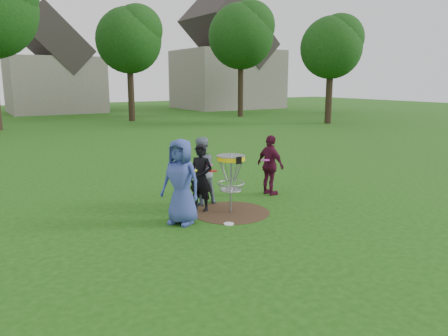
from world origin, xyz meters
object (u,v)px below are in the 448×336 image
player_maroon (270,165)px  player_black (201,178)px  player_blue (181,182)px  player_grey (200,171)px  disc_golf_basket (231,169)px

player_maroon → player_black: bearing=92.2°
player_blue → player_black: size_ratio=1.16×
player_grey → player_maroon: size_ratio=1.04×
player_black → player_grey: bearing=117.1°
player_blue → player_black: 1.02m
player_blue → player_grey: bearing=103.4°
player_black → player_grey: player_grey is taller
player_grey → player_blue: bearing=43.0°
player_black → disc_golf_basket: 0.76m
player_black → disc_golf_basket: player_black is taller
player_blue → disc_golf_basket: bearing=62.0°
player_black → player_maroon: bearing=62.3°
player_black → disc_golf_basket: (0.50, -0.51, 0.23)m
player_blue → player_grey: player_blue is taller
player_blue → player_maroon: size_ratio=1.14×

